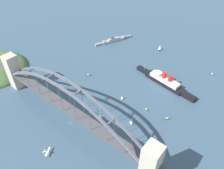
{
  "coord_description": "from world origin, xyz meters",
  "views": [
    {
      "loc": [
        145.55,
        -98.93,
        200.92
      ],
      "look_at": [
        0.0,
        79.23,
        8.0
      ],
      "focal_mm": 34.59,
      "sensor_mm": 36.0,
      "label": 1
    }
  ],
  "objects_px": {
    "small_boat_5": "(88,75)",
    "small_boat_8": "(100,117)",
    "small_boat_7": "(160,47)",
    "naval_cruiser": "(114,40)",
    "seaplane_second_in_formation": "(47,152)",
    "small_boat_0": "(212,74)",
    "small_boat_4": "(42,76)",
    "small_boat_1": "(167,119)",
    "small_boat_2": "(122,97)",
    "harbor_arch_bridge": "(67,107)",
    "small_boat_3": "(146,109)",
    "small_boat_6": "(132,121)",
    "ocean_liner": "(165,81)"
  },
  "relations": [
    {
      "from": "small_boat_0",
      "to": "small_boat_3",
      "type": "xyz_separation_m",
      "value": [
        -38.06,
        -126.43,
        -0.07
      ]
    },
    {
      "from": "small_boat_5",
      "to": "small_boat_8",
      "type": "distance_m",
      "value": 89.4
    },
    {
      "from": "seaplane_second_in_formation",
      "to": "small_boat_8",
      "type": "height_order",
      "value": "small_boat_8"
    },
    {
      "from": "naval_cruiser",
      "to": "small_boat_3",
      "type": "height_order",
      "value": "naval_cruiser"
    },
    {
      "from": "naval_cruiser",
      "to": "seaplane_second_in_formation",
      "type": "bearing_deg",
      "value": -67.11
    },
    {
      "from": "harbor_arch_bridge",
      "to": "small_boat_7",
      "type": "distance_m",
      "value": 217.3
    },
    {
      "from": "small_boat_5",
      "to": "small_boat_8",
      "type": "xyz_separation_m",
      "value": [
        71.44,
        -53.65,
        3.36
      ]
    },
    {
      "from": "small_boat_3",
      "to": "small_boat_5",
      "type": "xyz_separation_m",
      "value": [
        -106.67,
        4.78,
        -0.04
      ]
    },
    {
      "from": "seaplane_second_in_formation",
      "to": "small_boat_5",
      "type": "distance_m",
      "value": 137.8
    },
    {
      "from": "naval_cruiser",
      "to": "small_boat_3",
      "type": "relative_size",
      "value": 8.72
    },
    {
      "from": "small_boat_1",
      "to": "small_boat_8",
      "type": "xyz_separation_m",
      "value": [
        -63.1,
        -50.69,
        3.13
      ]
    },
    {
      "from": "small_boat_1",
      "to": "small_boat_7",
      "type": "height_order",
      "value": "small_boat_7"
    },
    {
      "from": "small_boat_1",
      "to": "small_boat_8",
      "type": "relative_size",
      "value": 0.9
    },
    {
      "from": "small_boat_2",
      "to": "small_boat_3",
      "type": "bearing_deg",
      "value": 6.27
    },
    {
      "from": "ocean_liner",
      "to": "small_boat_8",
      "type": "distance_m",
      "value": 112.6
    },
    {
      "from": "small_boat_0",
      "to": "small_boat_2",
      "type": "height_order",
      "value": "small_boat_2"
    },
    {
      "from": "small_boat_8",
      "to": "small_boat_4",
      "type": "bearing_deg",
      "value": 177.76
    },
    {
      "from": "naval_cruiser",
      "to": "small_boat_7",
      "type": "relative_size",
      "value": 7.1
    },
    {
      "from": "small_boat_0",
      "to": "small_boat_7",
      "type": "bearing_deg",
      "value": 171.89
    },
    {
      "from": "small_boat_7",
      "to": "small_boat_8",
      "type": "bearing_deg",
      "value": -82.41
    },
    {
      "from": "seaplane_second_in_formation",
      "to": "small_boat_8",
      "type": "relative_size",
      "value": 1.25
    },
    {
      "from": "naval_cruiser",
      "to": "small_boat_1",
      "type": "distance_m",
      "value": 204.28
    },
    {
      "from": "small_boat_2",
      "to": "small_boat_7",
      "type": "distance_m",
      "value": 146.52
    },
    {
      "from": "harbor_arch_bridge",
      "to": "seaplane_second_in_formation",
      "type": "distance_m",
      "value": 51.65
    },
    {
      "from": "ocean_liner",
      "to": "small_boat_6",
      "type": "relative_size",
      "value": 11.1
    },
    {
      "from": "small_boat_0",
      "to": "small_boat_4",
      "type": "bearing_deg",
      "value": -138.38
    },
    {
      "from": "small_boat_2",
      "to": "small_boat_6",
      "type": "bearing_deg",
      "value": -37.91
    },
    {
      "from": "ocean_liner",
      "to": "small_boat_2",
      "type": "height_order",
      "value": "ocean_liner"
    },
    {
      "from": "small_boat_0",
      "to": "small_boat_4",
      "type": "relative_size",
      "value": 0.83
    },
    {
      "from": "small_boat_1",
      "to": "small_boat_6",
      "type": "height_order",
      "value": "small_boat_6"
    },
    {
      "from": "small_boat_8",
      "to": "small_boat_5",
      "type": "bearing_deg",
      "value": 143.09
    },
    {
      "from": "seaplane_second_in_formation",
      "to": "small_boat_1",
      "type": "height_order",
      "value": "seaplane_second_in_formation"
    },
    {
      "from": "small_boat_2",
      "to": "small_boat_8",
      "type": "relative_size",
      "value": 0.83
    },
    {
      "from": "small_boat_1",
      "to": "small_boat_8",
      "type": "height_order",
      "value": "small_boat_8"
    },
    {
      "from": "small_boat_3",
      "to": "small_boat_5",
      "type": "height_order",
      "value": "small_boat_3"
    },
    {
      "from": "small_boat_5",
      "to": "small_boat_1",
      "type": "bearing_deg",
      "value": -1.26
    },
    {
      "from": "ocean_liner",
      "to": "small_boat_8",
      "type": "height_order",
      "value": "ocean_liner"
    },
    {
      "from": "harbor_arch_bridge",
      "to": "small_boat_1",
      "type": "relative_size",
      "value": 36.38
    },
    {
      "from": "harbor_arch_bridge",
      "to": "small_boat_2",
      "type": "height_order",
      "value": "harbor_arch_bridge"
    },
    {
      "from": "small_boat_5",
      "to": "small_boat_7",
      "type": "bearing_deg",
      "value": 71.19
    },
    {
      "from": "small_boat_4",
      "to": "small_boat_8",
      "type": "bearing_deg",
      "value": -2.24
    },
    {
      "from": "small_boat_3",
      "to": "small_boat_7",
      "type": "relative_size",
      "value": 0.81
    },
    {
      "from": "small_boat_0",
      "to": "harbor_arch_bridge",
      "type": "bearing_deg",
      "value": -115.7
    },
    {
      "from": "small_boat_2",
      "to": "small_boat_4",
      "type": "relative_size",
      "value": 0.67
    },
    {
      "from": "small_boat_0",
      "to": "small_boat_7",
      "type": "xyz_separation_m",
      "value": [
        -98.5,
        14.03,
        3.95
      ]
    },
    {
      "from": "ocean_liner",
      "to": "naval_cruiser",
      "type": "xyz_separation_m",
      "value": [
        -136.66,
        51.79,
        -2.29
      ]
    },
    {
      "from": "small_boat_4",
      "to": "small_boat_6",
      "type": "height_order",
      "value": "small_boat_4"
    },
    {
      "from": "seaplane_second_in_formation",
      "to": "small_boat_1",
      "type": "xyz_separation_m",
      "value": [
        74.35,
        121.0,
        -1.29
      ]
    },
    {
      "from": "harbor_arch_bridge",
      "to": "seaplane_second_in_formation",
      "type": "height_order",
      "value": "harbor_arch_bridge"
    },
    {
      "from": "small_boat_3",
      "to": "small_boat_6",
      "type": "xyz_separation_m",
      "value": [
        -1.82,
        -29.99,
        3.58
      ]
    }
  ]
}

